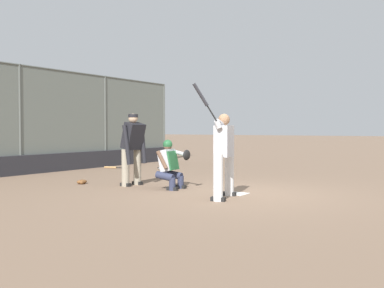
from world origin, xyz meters
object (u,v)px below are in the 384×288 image
at_px(batter_at_plate, 224,152).
at_px(spare_bat_near_backstop, 160,169).
at_px(catcher_behind_plate, 171,164).
at_px(umpire_home, 133,147).
at_px(fielding_glove_on_dirt, 82,182).
at_px(spare_bat_by_padding, 112,167).

bearing_deg(batter_at_plate, spare_bat_near_backstop, -143.33).
relative_size(catcher_behind_plate, spare_bat_near_backstop, 1.79).
bearing_deg(umpire_home, fielding_glove_on_dirt, -66.91).
xyz_separation_m(spare_bat_near_backstop, spare_bat_by_padding, (0.43, -1.76, -0.00)).
xyz_separation_m(umpire_home, spare_bat_by_padding, (-3.24, -3.75, -0.91)).
height_order(catcher_behind_plate, umpire_home, umpire_home).
bearing_deg(catcher_behind_plate, spare_bat_near_backstop, -145.62).
distance_m(spare_bat_near_backstop, fielding_glove_on_dirt, 4.18).
bearing_deg(fielding_glove_on_dirt, umpire_home, 109.31).
xyz_separation_m(batter_at_plate, umpire_home, (-0.55, -2.83, 0.02)).
bearing_deg(catcher_behind_plate, batter_at_plate, 66.08).
relative_size(catcher_behind_plate, spare_bat_by_padding, 1.41).
height_order(umpire_home, fielding_glove_on_dirt, umpire_home).
xyz_separation_m(catcher_behind_plate, spare_bat_by_padding, (-3.24, -4.88, -0.55)).
height_order(umpire_home, spare_bat_by_padding, umpire_home).
relative_size(batter_at_plate, spare_bat_near_backstop, 3.55).
distance_m(umpire_home, fielding_glove_on_dirt, 1.63).
bearing_deg(umpire_home, batter_at_plate, 82.81).
xyz_separation_m(umpire_home, spare_bat_near_backstop, (-3.67, -1.98, -0.91)).
distance_m(catcher_behind_plate, spare_bat_by_padding, 5.89).
xyz_separation_m(catcher_behind_plate, fielding_glove_on_dirt, (0.45, -2.43, -0.54)).
distance_m(catcher_behind_plate, spare_bat_near_backstop, 4.85).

